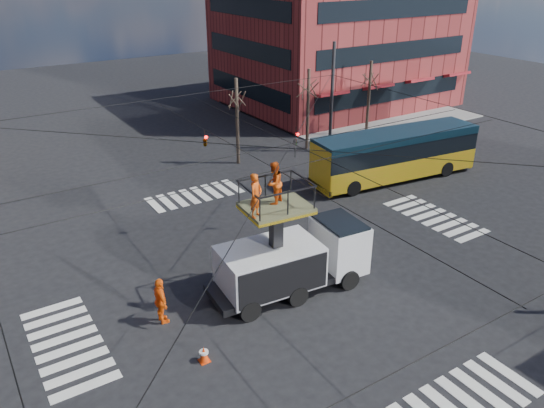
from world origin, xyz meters
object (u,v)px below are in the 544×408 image
Objects in this scene: utility_truck at (293,249)px; city_bus at (395,154)px; traffic_cone at (204,354)px; flagger at (327,234)px; worker_ground at (161,301)px.

city_bus is at bearing 33.39° from utility_truck.
flagger reaches higher than traffic_cone.
utility_truck reaches higher than worker_ground.
utility_truck is 4.04× the size of flagger.
city_bus reaches higher than traffic_cone.
utility_truck reaches higher than city_bus.
traffic_cone is 0.35× the size of flagger.
traffic_cone is at bearing -65.88° from flagger.
city_bus reaches higher than worker_ground.
city_bus is at bearing 26.55° from traffic_cone.
city_bus is at bearing 117.15° from flagger.
traffic_cone is at bearing -171.26° from worker_ground.
worker_ground is 1.12× the size of flagger.
flagger is (8.69, 4.04, 0.57)m from traffic_cone.
traffic_cone is at bearing -146.79° from city_bus.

